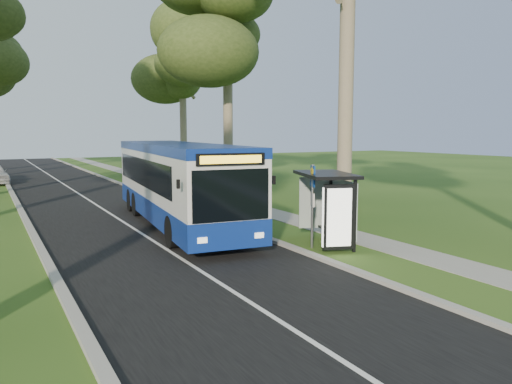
# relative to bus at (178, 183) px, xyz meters

# --- Properties ---
(ground) EXTENTS (120.00, 120.00, 0.00)m
(ground) POSITION_rel_bus_xyz_m (1.73, -4.82, -1.68)
(ground) COLOR #2A4B17
(ground) RESTS_ON ground
(road) EXTENTS (7.00, 100.00, 0.02)m
(road) POSITION_rel_bus_xyz_m (-1.77, 5.18, -1.67)
(road) COLOR black
(road) RESTS_ON ground
(kerb_east) EXTENTS (0.25, 100.00, 0.12)m
(kerb_east) POSITION_rel_bus_xyz_m (1.73, 5.18, -1.62)
(kerb_east) COLOR #9E9B93
(kerb_east) RESTS_ON ground
(kerb_west) EXTENTS (0.25, 100.00, 0.12)m
(kerb_west) POSITION_rel_bus_xyz_m (-5.27, 5.18, -1.62)
(kerb_west) COLOR #9E9B93
(kerb_west) RESTS_ON ground
(centre_line) EXTENTS (0.12, 100.00, 0.00)m
(centre_line) POSITION_rel_bus_xyz_m (-1.77, 5.18, -1.66)
(centre_line) COLOR white
(centre_line) RESTS_ON road
(footpath) EXTENTS (1.50, 100.00, 0.02)m
(footpath) POSITION_rel_bus_xyz_m (4.73, 5.18, -1.67)
(footpath) COLOR gray
(footpath) RESTS_ON ground
(bus) EXTENTS (3.78, 12.44, 3.25)m
(bus) POSITION_rel_bus_xyz_m (0.00, 0.00, 0.00)
(bus) COLOR silver
(bus) RESTS_ON ground
(bus_stop_sign) EXTENTS (0.15, 0.37, 2.69)m
(bus_stop_sign) POSITION_rel_bus_xyz_m (2.40, -5.75, -0.02)
(bus_stop_sign) COLOR gray
(bus_stop_sign) RESTS_ON ground
(bus_shelter) EXTENTS (2.30, 3.10, 2.38)m
(bus_shelter) POSITION_rel_bus_xyz_m (3.21, -5.91, -0.01)
(bus_shelter) COLOR black
(bus_shelter) RESTS_ON ground
(litter_bin) EXTENTS (0.58, 0.58, 1.02)m
(litter_bin) POSITION_rel_bus_xyz_m (2.47, -1.06, -1.16)
(litter_bin) COLOR black
(litter_bin) RESTS_ON ground
(tree_east_c) EXTENTS (5.20, 5.20, 14.75)m
(tree_east_c) POSITION_rel_bus_xyz_m (8.53, 13.18, 9.25)
(tree_east_c) COLOR #7A6B56
(tree_east_c) RESTS_ON ground
(tree_east_d) EXTENTS (5.20, 5.20, 12.96)m
(tree_east_d) POSITION_rel_bus_xyz_m (9.73, 25.18, 7.94)
(tree_east_d) COLOR #7A6B56
(tree_east_d) RESTS_ON ground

